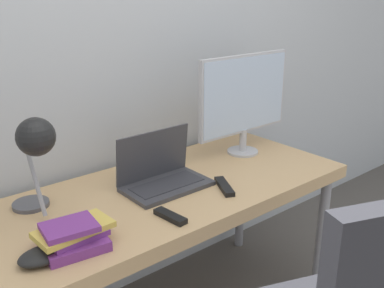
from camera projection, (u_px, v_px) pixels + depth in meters
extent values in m
cube|color=silver|center=(109.00, 36.00, 1.98)|extent=(8.00, 0.05, 2.60)
cube|color=tan|center=(167.00, 194.00, 1.89)|extent=(1.62, 0.69, 0.06)
cylinder|color=gray|center=(321.00, 235.00, 2.26)|extent=(0.05, 0.05, 0.65)
cylinder|color=gray|center=(240.00, 197.00, 2.67)|extent=(0.05, 0.05, 0.65)
cube|color=#38383D|center=(167.00, 186.00, 1.88)|extent=(0.36, 0.21, 0.02)
cube|color=#2D2D33|center=(167.00, 184.00, 1.87)|extent=(0.31, 0.13, 0.00)
cube|color=#38383D|center=(153.00, 154.00, 1.91)|extent=(0.36, 0.03, 0.21)
cube|color=navy|center=(153.00, 155.00, 1.91)|extent=(0.32, 0.02, 0.19)
cylinder|color=#B7B7BC|center=(243.00, 151.00, 2.28)|extent=(0.16, 0.16, 0.01)
cylinder|color=#B7B7BC|center=(243.00, 140.00, 2.26)|extent=(0.04, 0.04, 0.11)
cube|color=#B7B7BC|center=(244.00, 94.00, 2.19)|extent=(0.57, 0.02, 0.38)
cube|color=silver|center=(246.00, 95.00, 2.18)|extent=(0.54, 0.00, 0.36)
cylinder|color=#4C4C51|center=(31.00, 204.00, 1.72)|extent=(0.14, 0.14, 0.02)
cylinder|color=#99999E|center=(33.00, 172.00, 1.62)|extent=(0.02, 0.16, 0.31)
sphere|color=black|center=(36.00, 137.00, 1.52)|extent=(0.13, 0.13, 0.13)
cube|color=#753384|center=(74.00, 243.00, 1.45)|extent=(0.22, 0.20, 0.03)
cube|color=#753384|center=(75.00, 234.00, 1.45)|extent=(0.19, 0.13, 0.02)
cube|color=gold|center=(74.00, 229.00, 1.44)|extent=(0.25, 0.14, 0.02)
cube|color=#753384|center=(69.00, 227.00, 1.41)|extent=(0.18, 0.15, 0.02)
cube|color=black|center=(170.00, 216.00, 1.63)|extent=(0.05, 0.14, 0.02)
cube|color=black|center=(224.00, 186.00, 1.87)|extent=(0.11, 0.17, 0.02)
ellipsoid|color=black|center=(43.00, 255.00, 1.38)|extent=(0.16, 0.10, 0.04)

